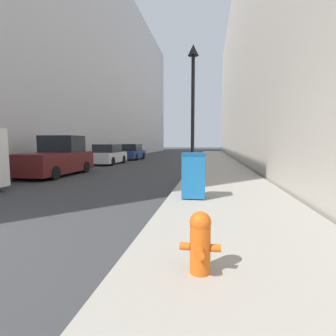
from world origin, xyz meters
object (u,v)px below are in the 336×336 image
(pickup_truck, at_px, (55,159))
(parked_sedan_far, at_px, (131,152))
(parked_sedan_near, at_px, (108,155))
(fire_hydrant, at_px, (200,241))
(lamppost, at_px, (193,100))
(trash_bin, at_px, (194,175))

(pickup_truck, distance_m, parked_sedan_far, 13.23)
(parked_sedan_near, bearing_deg, pickup_truck, -89.28)
(fire_hydrant, bearing_deg, lamppost, 94.56)
(lamppost, bearing_deg, pickup_truck, 158.56)
(fire_hydrant, bearing_deg, parked_sedan_far, 108.90)
(lamppost, xyz_separation_m, pickup_truck, (-7.32, 2.87, -2.35))
(trash_bin, xyz_separation_m, parked_sedan_near, (-7.61, 12.62, -0.07))
(pickup_truck, bearing_deg, fire_hydrant, -50.50)
(pickup_truck, xyz_separation_m, parked_sedan_near, (-0.09, 7.32, -0.14))
(trash_bin, relative_size, pickup_truck, 0.26)
(lamppost, xyz_separation_m, parked_sedan_far, (-7.26, 16.10, -2.49))
(trash_bin, xyz_separation_m, lamppost, (-0.20, 2.42, 2.42))
(lamppost, xyz_separation_m, parked_sedan_near, (-7.41, 10.20, -2.49))
(pickup_truck, relative_size, parked_sedan_far, 1.07)
(parked_sedan_near, xyz_separation_m, parked_sedan_far, (0.15, 5.91, -0.00))
(parked_sedan_far, bearing_deg, fire_hydrant, -71.10)
(lamppost, relative_size, parked_sedan_near, 1.20)
(parked_sedan_near, bearing_deg, parked_sedan_far, 88.57)
(pickup_truck, height_order, parked_sedan_near, pickup_truck)
(trash_bin, distance_m, lamppost, 3.43)
(fire_hydrant, distance_m, lamppost, 7.19)
(fire_hydrant, distance_m, pickup_truck, 12.34)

